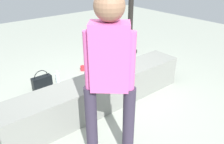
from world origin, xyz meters
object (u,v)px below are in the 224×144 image
(gift_bag, at_px, (93,78))
(cake_plate, at_px, (100,74))
(child_seated, at_px, (114,58))
(water_bottle_near_gift, at_px, (127,70))
(water_bottle_far_side, at_px, (58,78))
(adult_standing, at_px, (110,68))
(handbag_black_leather, at_px, (42,83))
(cake_box_white, at_px, (79,92))
(party_cup_red, at_px, (83,68))

(gift_bag, bearing_deg, cake_plate, -112.64)
(child_seated, relative_size, cake_plate, 2.16)
(water_bottle_near_gift, distance_m, water_bottle_far_side, 1.26)
(child_seated, xyz_separation_m, adult_standing, (-0.70, -0.78, 0.34))
(cake_plate, xyz_separation_m, water_bottle_far_side, (-0.20, 0.97, -0.38))
(cake_plate, height_order, handbag_black_leather, cake_plate)
(child_seated, xyz_separation_m, handbag_black_leather, (-0.72, 0.95, -0.55))
(handbag_black_leather, bearing_deg, water_bottle_far_side, 10.67)
(gift_bag, bearing_deg, adult_standing, -117.44)
(water_bottle_far_side, bearing_deg, handbag_black_leather, -169.33)
(water_bottle_far_side, xyz_separation_m, cake_box_white, (0.09, -0.55, -0.06))
(cake_box_white, bearing_deg, gift_bag, 17.91)
(water_bottle_near_gift, height_order, handbag_black_leather, handbag_black_leather)
(party_cup_red, bearing_deg, gift_bag, -106.54)
(party_cup_red, bearing_deg, adult_standing, -114.26)
(cake_plate, relative_size, cake_box_white, 0.69)
(gift_bag, xyz_separation_m, cake_box_white, (-0.33, -0.11, -0.08))
(child_seated, bearing_deg, water_bottle_far_side, 112.88)
(cake_box_white, xyz_separation_m, handbag_black_leather, (-0.39, 0.49, 0.08))
(water_bottle_far_side, xyz_separation_m, party_cup_red, (0.60, 0.16, -0.06))
(gift_bag, bearing_deg, cake_box_white, -162.09)
(water_bottle_near_gift, xyz_separation_m, handbag_black_leather, (-1.45, 0.44, 0.03))
(adult_standing, relative_size, water_bottle_near_gift, 7.86)
(party_cup_red, xyz_separation_m, handbag_black_leather, (-0.90, -0.22, 0.08))
(water_bottle_near_gift, bearing_deg, gift_bag, 175.16)
(water_bottle_far_side, bearing_deg, child_seated, -67.12)
(child_seated, height_order, cake_box_white, child_seated)
(cake_box_white, bearing_deg, water_bottle_near_gift, 2.43)
(child_seated, relative_size, water_bottle_far_side, 2.08)
(water_bottle_far_side, height_order, cake_box_white, water_bottle_far_side)
(cake_plate, distance_m, cake_box_white, 0.62)
(gift_bag, distance_m, water_bottle_far_side, 0.61)
(adult_standing, bearing_deg, child_seated, 48.03)
(adult_standing, distance_m, water_bottle_near_gift, 2.13)
(cake_plate, distance_m, water_bottle_near_gift, 1.13)
(gift_bag, bearing_deg, water_bottle_far_side, 133.76)
(cake_plate, height_order, gift_bag, cake_plate)
(adult_standing, relative_size, handbag_black_leather, 4.79)
(water_bottle_near_gift, distance_m, party_cup_red, 0.86)
(cake_box_white, bearing_deg, cake_plate, -75.38)
(child_seated, distance_m, handbag_black_leather, 1.31)
(child_seated, distance_m, water_bottle_near_gift, 1.06)
(water_bottle_far_side, bearing_deg, water_bottle_near_gift, -23.52)
(child_seated, height_order, party_cup_red, child_seated)
(water_bottle_near_gift, height_order, cake_box_white, water_bottle_near_gift)
(adult_standing, bearing_deg, gift_bag, 62.56)
(water_bottle_near_gift, relative_size, water_bottle_far_side, 0.93)
(adult_standing, relative_size, cake_box_white, 5.21)
(water_bottle_far_side, bearing_deg, cake_box_white, -80.71)
(cake_plate, height_order, cake_box_white, cake_plate)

